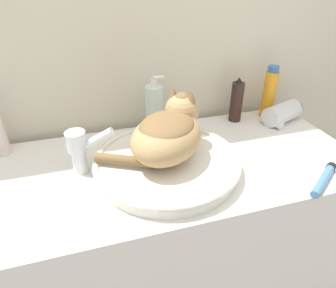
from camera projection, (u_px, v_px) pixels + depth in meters
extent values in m
cube|color=beige|center=(145.00, 42.00, 1.06)|extent=(8.00, 0.05, 2.40)
cube|color=white|center=(171.00, 256.00, 1.18)|extent=(1.21, 0.54, 0.90)
cylinder|color=white|center=(167.00, 165.00, 0.90)|extent=(0.42, 0.42, 0.04)
torus|color=white|center=(167.00, 159.00, 0.89)|extent=(0.44, 0.44, 0.02)
ellipsoid|color=tan|center=(167.00, 138.00, 0.85)|extent=(0.31, 0.31, 0.13)
ellipsoid|color=brown|center=(167.00, 127.00, 0.84)|extent=(0.24, 0.24, 0.06)
sphere|color=tan|center=(182.00, 110.00, 0.91)|extent=(0.10, 0.10, 0.10)
sphere|color=brown|center=(182.00, 102.00, 0.89)|extent=(0.06, 0.06, 0.06)
cone|color=brown|center=(191.00, 96.00, 0.87)|extent=(0.03, 0.03, 0.03)
cone|color=brown|center=(174.00, 93.00, 0.89)|extent=(0.03, 0.03, 0.03)
cylinder|color=brown|center=(126.00, 160.00, 0.85)|extent=(0.17, 0.11, 0.03)
cylinder|color=silver|center=(80.00, 161.00, 0.89)|extent=(0.04, 0.04, 0.08)
cylinder|color=silver|center=(95.00, 141.00, 0.85)|extent=(0.12, 0.05, 0.08)
cylinder|color=silver|center=(76.00, 141.00, 0.85)|extent=(0.06, 0.06, 0.06)
cylinder|color=#331E19|center=(236.00, 102.00, 1.17)|extent=(0.05, 0.05, 0.16)
cone|color=black|center=(239.00, 80.00, 1.12)|extent=(0.03, 0.03, 0.02)
cylinder|color=silver|center=(156.00, 110.00, 1.08)|extent=(0.06, 0.06, 0.18)
cylinder|color=white|center=(155.00, 83.00, 1.03)|extent=(0.02, 0.02, 0.02)
cylinder|color=white|center=(158.00, 77.00, 1.02)|extent=(0.04, 0.01, 0.01)
cylinder|color=orange|center=(269.00, 95.00, 1.19)|extent=(0.05, 0.05, 0.19)
cylinder|color=#3866AD|center=(273.00, 69.00, 1.14)|extent=(0.04, 0.04, 0.02)
cylinder|color=#4C7FB2|center=(323.00, 181.00, 0.85)|extent=(0.14, 0.11, 0.02)
cylinder|color=black|center=(331.00, 167.00, 0.90)|extent=(0.03, 0.03, 0.03)
cylinder|color=silver|center=(282.00, 113.00, 1.17)|extent=(0.17, 0.12, 0.08)
cylinder|color=silver|center=(272.00, 122.00, 1.16)|extent=(0.06, 0.09, 0.03)
cylinder|color=black|center=(295.00, 108.00, 1.21)|extent=(0.04, 0.06, 0.05)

